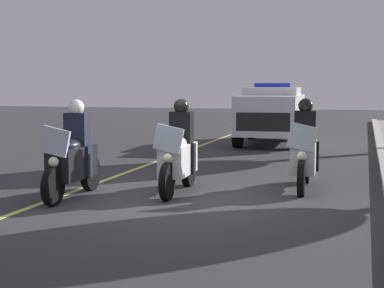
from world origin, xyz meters
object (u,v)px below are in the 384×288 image
at_px(police_motorcycle_trailing, 304,153).
at_px(police_suv, 272,112).
at_px(police_motorcycle_lead_left, 73,158).
at_px(police_motorcycle_lead_right, 179,155).

xyz_separation_m(police_motorcycle_trailing, police_suv, (-8.67, -1.95, 0.37)).
relative_size(police_motorcycle_lead_left, police_motorcycle_lead_right, 1.00).
bearing_deg(police_motorcycle_trailing, police_suv, -167.34).
distance_m(police_motorcycle_trailing, police_suv, 8.90).
bearing_deg(police_motorcycle_lead_left, police_suv, 170.13).
distance_m(police_motorcycle_lead_left, police_suv, 10.82).
distance_m(police_motorcycle_lead_left, police_motorcycle_lead_right, 1.90).
bearing_deg(police_motorcycle_trailing, police_motorcycle_lead_right, -65.04).
height_order(police_motorcycle_lead_left, police_motorcycle_lead_right, same).
bearing_deg(police_suv, police_motorcycle_trailing, 12.66).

